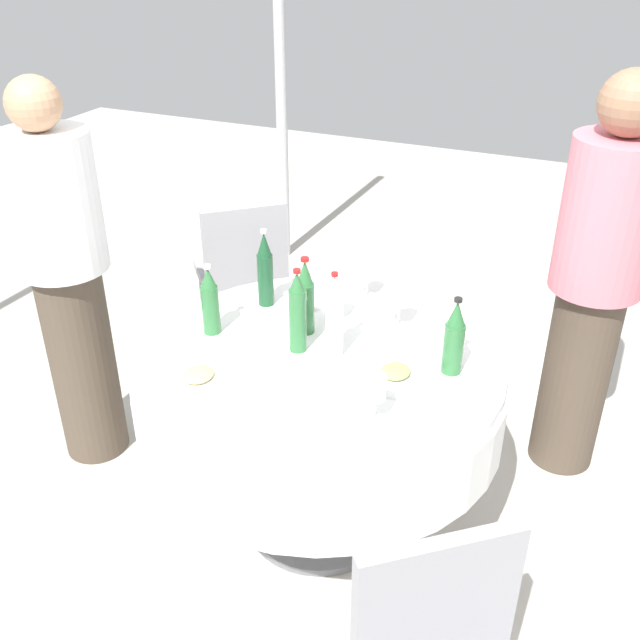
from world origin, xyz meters
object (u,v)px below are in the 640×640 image
bottle_clear_inner (334,318)px  person_right (596,280)px  wine_glass_north (399,298)px  plate_mid (199,378)px  bottle_green_far (211,301)px  plate_west (270,426)px  bottle_green_front (454,339)px  chair_north (243,268)px  wine_glass_inner (367,272)px  plate_left (395,375)px  person_far (67,277)px  bottle_green_north (305,298)px  wine_glass_rear (375,389)px  bottle_green_south (298,313)px  dining_table (320,394)px  bottle_dark_green_right (265,270)px  wine_glass_south (335,295)px

bottle_clear_inner → person_right: 1.05m
wine_glass_north → plate_mid: wine_glass_north is taller
bottle_green_far → plate_west: 0.61m
bottle_green_front → chair_north: bottle_green_front is taller
wine_glass_inner → plate_left: (-0.49, -0.28, -0.09)m
person_far → bottle_green_north: bearing=-82.0°
wine_glass_inner → person_right: size_ratio=0.09×
wine_glass_rear → plate_west: (-0.16, 0.26, -0.10)m
bottle_green_south → chair_north: (0.89, 0.72, -0.36)m
bottle_green_front → person_right: size_ratio=0.17×
bottle_clear_inner → plate_left: size_ratio=1.31×
bottle_green_south → plate_mid: size_ratio=1.24×
bottle_green_south → chair_north: 1.20m
bottle_green_south → plate_left: bottle_green_south is taller
plate_mid → plate_west: bearing=-110.8°
person_right → wine_glass_north: bearing=-97.9°
bottle_green_front → wine_glass_inner: bottle_green_front is taller
plate_left → person_right: person_right is taller
person_right → person_far: person_right is taller
person_right → dining_table: bearing=-90.0°
bottle_dark_green_right → plate_left: (-0.28, -0.61, -0.13)m
plate_west → chair_north: bearing=32.3°
bottle_dark_green_right → bottle_clear_inner: bottle_clear_inner is taller
bottle_green_front → plate_left: bottle_green_front is taller
plate_mid → wine_glass_inner: bearing=-20.4°
bottle_green_south → plate_mid: bottle_green_south is taller
bottle_clear_inner → chair_north: size_ratio=0.36×
bottle_dark_green_right → plate_mid: size_ratio=1.24×
plate_west → bottle_green_far: bearing=47.0°
bottle_clear_inner → plate_west: 0.46m
dining_table → plate_west: bearing=-177.0°
bottle_green_front → person_far: bearing=93.0°
bottle_green_south → wine_glass_inner: size_ratio=2.14×
plate_left → chair_north: 1.43m
wine_glass_north → person_right: person_right is taller
bottle_green_front → plate_mid: (-0.38, 0.72, -0.11)m
bottle_clear_inner → wine_glass_inner: (0.45, 0.05, -0.04)m
plate_mid → plate_left: (0.27, -0.57, 0.00)m
chair_north → bottle_clear_inner: bearing=-87.8°
bottle_green_far → chair_north: size_ratio=0.30×
wine_glass_inner → person_far: (-0.46, 1.05, -0.03)m
dining_table → person_far: size_ratio=0.80×
bottle_green_south → bottle_green_north: 0.12m
person_far → bottle_green_front: bearing=-86.2°
dining_table → person_far: (0.02, 1.07, 0.23)m
bottle_green_far → wine_glass_rear: (-0.25, -0.70, -0.01)m
plate_west → bottle_green_front: bearing=-38.8°
dining_table → bottle_green_front: bottle_green_front is taller
wine_glass_south → bottle_green_south: bearing=170.8°
bottle_clear_inner → wine_glass_rear: size_ratio=1.99×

